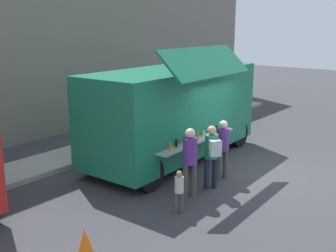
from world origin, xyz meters
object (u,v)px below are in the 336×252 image
at_px(customer_mid_with_backpack, 212,151).
at_px(child_near_queue, 179,188).
at_px(traffic_cone_orange, 85,243).
at_px(customer_front_ordering, 222,144).
at_px(food_truck_main, 175,111).
at_px(trash_bin, 185,116).
at_px(customer_rear_waiting, 190,156).

relative_size(customer_mid_with_backpack, child_near_queue, 1.66).
distance_m(traffic_cone_orange, customer_mid_with_backpack, 4.25).
distance_m(customer_front_ordering, child_near_queue, 2.53).
relative_size(food_truck_main, customer_front_ordering, 3.89).
relative_size(customer_front_ordering, customer_mid_with_backpack, 0.98).
height_order(trash_bin, customer_mid_with_backpack, customer_mid_with_backpack).
xyz_separation_m(food_truck_main, child_near_queue, (-3.00, -2.45, -0.97)).
distance_m(traffic_cone_orange, child_near_queue, 2.56).
height_order(trash_bin, customer_rear_waiting, customer_rear_waiting).
distance_m(food_truck_main, child_near_queue, 4.00).
height_order(customer_rear_waiting, child_near_queue, customer_rear_waiting).
bearing_deg(trash_bin, traffic_cone_orange, -153.98).
relative_size(trash_bin, child_near_queue, 0.88).
relative_size(customer_mid_with_backpack, customer_rear_waiting, 0.96).
xyz_separation_m(customer_front_ordering, customer_mid_with_backpack, (-0.82, -0.19, 0.05)).
height_order(food_truck_main, customer_front_ordering, food_truck_main).
bearing_deg(customer_mid_with_backpack, customer_front_ordering, -41.97).
bearing_deg(customer_front_ordering, customer_mid_with_backpack, 130.17).
relative_size(customer_front_ordering, child_near_queue, 1.63).
bearing_deg(child_near_queue, customer_front_ordering, -30.76).
distance_m(traffic_cone_orange, customer_front_ordering, 5.05).
height_order(customer_mid_with_backpack, child_near_queue, customer_mid_with_backpack).
distance_m(food_truck_main, traffic_cone_orange, 6.09).
height_order(food_truck_main, traffic_cone_orange, food_truck_main).
height_order(trash_bin, customer_front_ordering, customer_front_ordering).
xyz_separation_m(traffic_cone_orange, trash_bin, (9.25, 4.52, 0.17)).
relative_size(food_truck_main, traffic_cone_orange, 11.74).
bearing_deg(food_truck_main, customer_rear_waiting, -136.99).
xyz_separation_m(trash_bin, customer_mid_with_backpack, (-5.07, -4.58, 0.59)).
bearing_deg(traffic_cone_orange, child_near_queue, -5.86).
xyz_separation_m(customer_front_ordering, customer_rear_waiting, (-1.58, -0.04, 0.07)).
relative_size(traffic_cone_orange, customer_front_ordering, 0.33).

